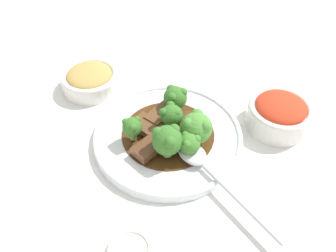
% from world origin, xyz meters
% --- Properties ---
extents(ground_plane, '(4.00, 4.00, 0.00)m').
position_xyz_m(ground_plane, '(0.00, 0.00, 0.00)').
color(ground_plane, white).
extents(main_plate, '(0.26, 0.26, 0.02)m').
position_xyz_m(main_plate, '(0.00, 0.00, 0.01)').
color(main_plate, white).
rests_on(main_plate, ground_plane).
extents(beef_strip_0, '(0.05, 0.06, 0.01)m').
position_xyz_m(beef_strip_0, '(0.02, 0.03, 0.03)').
color(beef_strip_0, '#56331E').
rests_on(beef_strip_0, main_plate).
extents(beef_strip_1, '(0.04, 0.06, 0.02)m').
position_xyz_m(beef_strip_1, '(-0.03, 0.02, 0.03)').
color(beef_strip_1, brown).
rests_on(beef_strip_1, main_plate).
extents(beef_strip_2, '(0.05, 0.05, 0.01)m').
position_xyz_m(beef_strip_2, '(0.03, -0.01, 0.03)').
color(beef_strip_2, '#56331E').
rests_on(beef_strip_2, main_plate).
extents(beef_strip_3, '(0.06, 0.04, 0.01)m').
position_xyz_m(beef_strip_3, '(-0.03, -0.02, 0.03)').
color(beef_strip_3, brown).
rests_on(beef_strip_3, main_plate).
extents(beef_strip_4, '(0.04, 0.07, 0.02)m').
position_xyz_m(beef_strip_4, '(-0.00, -0.05, 0.03)').
color(beef_strip_4, '#56331E').
rests_on(beef_strip_4, main_plate).
extents(broccoli_floret_0, '(0.05, 0.05, 0.06)m').
position_xyz_m(broccoli_floret_0, '(0.05, 0.01, 0.05)').
color(broccoli_floret_0, '#7FA84C').
rests_on(broccoli_floret_0, main_plate).
extents(broccoli_floret_1, '(0.04, 0.04, 0.04)m').
position_xyz_m(broccoli_floret_1, '(0.06, -0.02, 0.04)').
color(broccoli_floret_1, '#7FA84C').
rests_on(broccoli_floret_1, main_plate).
extents(broccoli_floret_2, '(0.05, 0.05, 0.06)m').
position_xyz_m(broccoli_floret_2, '(0.03, -0.04, 0.05)').
color(broccoli_floret_2, '#7FA84C').
rests_on(broccoli_floret_2, main_plate).
extents(broccoli_floret_3, '(0.04, 0.04, 0.05)m').
position_xyz_m(broccoli_floret_3, '(-0.00, 0.01, 0.05)').
color(broccoli_floret_3, '#8EB756').
rests_on(broccoli_floret_3, main_plate).
extents(broccoli_floret_4, '(0.04, 0.04, 0.05)m').
position_xyz_m(broccoli_floret_4, '(-0.02, 0.05, 0.05)').
color(broccoli_floret_4, '#8EB756').
rests_on(broccoli_floret_4, main_plate).
extents(broccoli_floret_5, '(0.03, 0.03, 0.05)m').
position_xyz_m(broccoli_floret_5, '(-0.04, -0.05, 0.05)').
color(broccoli_floret_5, '#7FA84C').
rests_on(broccoli_floret_5, main_plate).
extents(serving_spoon, '(0.21, 0.09, 0.01)m').
position_xyz_m(serving_spoon, '(0.08, -0.03, 0.03)').
color(serving_spoon, silver).
rests_on(serving_spoon, main_plate).
extents(side_bowl_kimchi, '(0.12, 0.12, 0.06)m').
position_xyz_m(side_bowl_kimchi, '(0.14, 0.15, 0.03)').
color(side_bowl_kimchi, white).
rests_on(side_bowl_kimchi, ground_plane).
extents(side_bowl_appetizer, '(0.12, 0.12, 0.04)m').
position_xyz_m(side_bowl_appetizer, '(-0.21, 0.02, 0.02)').
color(side_bowl_appetizer, white).
rests_on(side_bowl_appetizer, ground_plane).
extents(sauce_dish, '(0.06, 0.06, 0.01)m').
position_xyz_m(sauce_dish, '(0.08, -0.20, 0.01)').
color(sauce_dish, white).
rests_on(sauce_dish, ground_plane).
extents(paper_napkin, '(0.12, 0.10, 0.01)m').
position_xyz_m(paper_napkin, '(0.07, -0.19, 0.00)').
color(paper_napkin, silver).
rests_on(paper_napkin, ground_plane).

